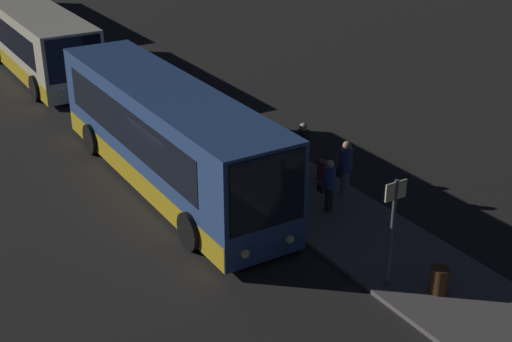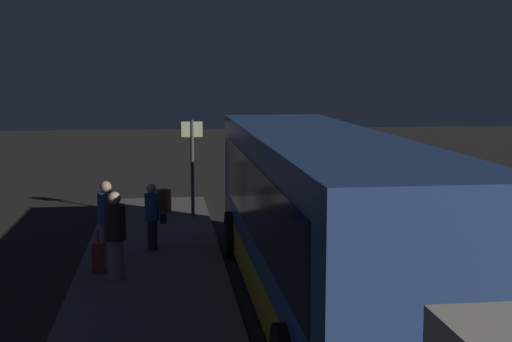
# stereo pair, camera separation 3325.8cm
# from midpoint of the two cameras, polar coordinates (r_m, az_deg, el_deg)

# --- Properties ---
(ground) EXTENTS (80.00, 80.00, 0.00)m
(ground) POSITION_cam_midpoint_polar(r_m,az_deg,el_deg) (7.77, 12.19, -41.04)
(ground) COLOR #2B2826
(platform) EXTENTS (20.00, 3.13, 0.12)m
(platform) POSITION_cam_midpoint_polar(r_m,az_deg,el_deg) (9.29, 28.62, -27.89)
(platform) COLOR #605B56
(platform) RESTS_ON ground
(bus_lead) EXTENTS (11.66, 2.71, 3.19)m
(bus_lead) POSITION_cam_midpoint_polar(r_m,az_deg,el_deg) (6.94, 6.09, -27.08)
(bus_lead) COLOR #33518C
(bus_lead) RESTS_ON ground
(bus_second) EXTENTS (10.26, 2.84, 2.96)m
(bus_second) POSITION_cam_midpoint_polar(r_m,az_deg,el_deg) (17.90, -21.16, 5.06)
(bus_second) COLOR beige
(bus_second) RESTS_ON ground
(passenger_boarding) EXTENTS (0.40, 0.57, 1.74)m
(passenger_boarding) POSITION_cam_midpoint_polar(r_m,az_deg,el_deg) (9.08, 48.53, -26.85)
(passenger_boarding) COLOR gray
(passenger_boarding) RESTS_ON platform
(passenger_waiting) EXTENTS (0.53, 0.53, 1.79)m
(passenger_waiting) POSITION_cam_midpoint_polar(r_m,az_deg,el_deg) (8.93, 36.58, -23.18)
(passenger_waiting) COLOR gray
(passenger_waiting) RESTS_ON platform
(passenger_with_bags) EXTENTS (0.36, 0.53, 1.57)m
(passenger_with_bags) POSITION_cam_midpoint_polar(r_m,az_deg,el_deg) (8.46, 50.62, -32.86)
(passenger_with_bags) COLOR #2D2D33
(passenger_with_bags) RESTS_ON platform
(suitcase) EXTENTS (0.35, 0.25, 0.88)m
(suitcase) POSITION_cam_midpoint_polar(r_m,az_deg,el_deg) (9.58, 40.04, -26.10)
(suitcase) COLOR maroon
(suitcase) RESTS_ON platform
(sign_post) EXTENTS (0.10, 0.60, 2.79)m
(sign_post) POSITION_cam_midpoint_polar(r_m,az_deg,el_deg) (8.55, 84.02, -39.33)
(sign_post) COLOR #4C4C51
(sign_post) RESTS_ON platform
(trash_bin) EXTENTS (0.44, 0.44, 0.65)m
(trash_bin) POSITION_cam_midpoint_polar(r_m,az_deg,el_deg) (10.35, 82.58, -41.07)
(trash_bin) COLOR #593319
(trash_bin) RESTS_ON platform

